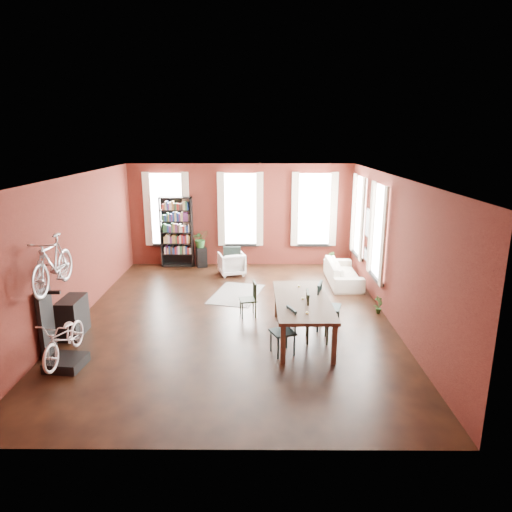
{
  "coord_description": "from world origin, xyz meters",
  "views": [
    {
      "loc": [
        0.57,
        -9.68,
        4.04
      ],
      "look_at": [
        0.51,
        0.6,
        1.31
      ],
      "focal_mm": 32.0,
      "sensor_mm": 36.0,
      "label": 1
    }
  ],
  "objects_px": {
    "dining_chair_d": "(329,307)",
    "console_table": "(73,317)",
    "white_armchair": "(232,263)",
    "bookshelf": "(177,232)",
    "dining_table": "(302,319)",
    "dining_chair_b": "(248,300)",
    "dining_chair_c": "(317,317)",
    "plant_stand": "(201,257)",
    "cream_sofa": "(343,269)",
    "bike_trainer": "(66,363)",
    "dining_chair_a": "(283,332)",
    "bicycle_floor": "(62,319)"
  },
  "relations": [
    {
      "from": "dining_chair_c",
      "to": "bookshelf",
      "type": "distance_m",
      "value": 6.65
    },
    {
      "from": "bike_trainer",
      "to": "bookshelf",
      "type": "bearing_deg",
      "value": 82.37
    },
    {
      "from": "dining_chair_a",
      "to": "bike_trainer",
      "type": "relative_size",
      "value": 1.46
    },
    {
      "from": "dining_chair_c",
      "to": "dining_table",
      "type": "bearing_deg",
      "value": 66.11
    },
    {
      "from": "bookshelf",
      "to": "white_armchair",
      "type": "xyz_separation_m",
      "value": [
        1.77,
        -0.94,
        -0.73
      ]
    },
    {
      "from": "console_table",
      "to": "dining_chair_c",
      "type": "bearing_deg",
      "value": -2.88
    },
    {
      "from": "dining_chair_c",
      "to": "dining_chair_d",
      "type": "distance_m",
      "value": 0.61
    },
    {
      "from": "dining_chair_b",
      "to": "plant_stand",
      "type": "xyz_separation_m",
      "value": [
        -1.56,
        4.07,
        -0.09
      ]
    },
    {
      "from": "plant_stand",
      "to": "bicycle_floor",
      "type": "xyz_separation_m",
      "value": [
        -1.63,
        -6.49,
        0.61
      ]
    },
    {
      "from": "dining_chair_d",
      "to": "console_table",
      "type": "relative_size",
      "value": 1.29
    },
    {
      "from": "bookshelf",
      "to": "console_table",
      "type": "distance_m",
      "value": 5.4
    },
    {
      "from": "dining_chair_c",
      "to": "bike_trainer",
      "type": "xyz_separation_m",
      "value": [
        -4.64,
        -1.14,
        -0.43
      ]
    },
    {
      "from": "bookshelf",
      "to": "cream_sofa",
      "type": "bearing_deg",
      "value": -18.95
    },
    {
      "from": "dining_table",
      "to": "bicycle_floor",
      "type": "bearing_deg",
      "value": -164.04
    },
    {
      "from": "dining_table",
      "to": "cream_sofa",
      "type": "height_order",
      "value": "dining_table"
    },
    {
      "from": "bike_trainer",
      "to": "console_table",
      "type": "bearing_deg",
      "value": 105.91
    },
    {
      "from": "dining_chair_c",
      "to": "bike_trainer",
      "type": "distance_m",
      "value": 4.79
    },
    {
      "from": "bookshelf",
      "to": "dining_chair_c",
      "type": "bearing_deg",
      "value": -55.47
    },
    {
      "from": "dining_chair_b",
      "to": "bookshelf",
      "type": "height_order",
      "value": "bookshelf"
    },
    {
      "from": "dining_chair_b",
      "to": "bookshelf",
      "type": "relative_size",
      "value": 0.37
    },
    {
      "from": "dining_table",
      "to": "dining_chair_d",
      "type": "height_order",
      "value": "dining_chair_d"
    },
    {
      "from": "dining_chair_a",
      "to": "dining_chair_d",
      "type": "distance_m",
      "value": 1.52
    },
    {
      "from": "dining_chair_d",
      "to": "white_armchair",
      "type": "bearing_deg",
      "value": 46.73
    },
    {
      "from": "bookshelf",
      "to": "dining_chair_d",
      "type": "bearing_deg",
      "value": -50.5
    },
    {
      "from": "console_table",
      "to": "dining_chair_d",
      "type": "bearing_deg",
      "value": 2.98
    },
    {
      "from": "dining_chair_a",
      "to": "white_armchair",
      "type": "xyz_separation_m",
      "value": [
        -1.26,
        5.09,
        -0.08
      ]
    },
    {
      "from": "bike_trainer",
      "to": "console_table",
      "type": "relative_size",
      "value": 0.77
    },
    {
      "from": "dining_chair_c",
      "to": "cream_sofa",
      "type": "relative_size",
      "value": 0.5
    },
    {
      "from": "dining_chair_a",
      "to": "bicycle_floor",
      "type": "bearing_deg",
      "value": -103.98
    },
    {
      "from": "dining_chair_a",
      "to": "plant_stand",
      "type": "bearing_deg",
      "value": 178.62
    },
    {
      "from": "dining_chair_a",
      "to": "dining_chair_b",
      "type": "bearing_deg",
      "value": 178.45
    },
    {
      "from": "dining_chair_b",
      "to": "console_table",
      "type": "xyz_separation_m",
      "value": [
        -3.61,
        -1.02,
        -0.0
      ]
    },
    {
      "from": "dining_chair_d",
      "to": "bike_trainer",
      "type": "xyz_separation_m",
      "value": [
        -4.94,
        -1.67,
        -0.43
      ]
    },
    {
      "from": "dining_chair_d",
      "to": "dining_chair_a",
      "type": "bearing_deg",
      "value": 153.94
    },
    {
      "from": "bookshelf",
      "to": "white_armchair",
      "type": "bearing_deg",
      "value": -27.99
    },
    {
      "from": "dining_chair_a",
      "to": "console_table",
      "type": "height_order",
      "value": "dining_chair_a"
    },
    {
      "from": "bike_trainer",
      "to": "bicycle_floor",
      "type": "xyz_separation_m",
      "value": [
        0.02,
        -0.01,
        0.84
      ]
    },
    {
      "from": "dining_chair_c",
      "to": "dining_chair_b",
      "type": "bearing_deg",
      "value": 51.21
    },
    {
      "from": "cream_sofa",
      "to": "plant_stand",
      "type": "height_order",
      "value": "cream_sofa"
    },
    {
      "from": "bookshelf",
      "to": "console_table",
      "type": "bearing_deg",
      "value": -103.83
    },
    {
      "from": "white_armchair",
      "to": "bike_trainer",
      "type": "xyz_separation_m",
      "value": [
        -2.65,
        -5.65,
        -0.28
      ]
    },
    {
      "from": "cream_sofa",
      "to": "dining_table",
      "type": "bearing_deg",
      "value": 157.6
    },
    {
      "from": "plant_stand",
      "to": "dining_table",
      "type": "bearing_deg",
      "value": -62.58
    },
    {
      "from": "dining_chair_c",
      "to": "dining_chair_d",
      "type": "xyz_separation_m",
      "value": [
        0.31,
        0.53,
        -0.0
      ]
    },
    {
      "from": "bookshelf",
      "to": "bike_trainer",
      "type": "height_order",
      "value": "bookshelf"
    },
    {
      "from": "dining_table",
      "to": "cream_sofa",
      "type": "xyz_separation_m",
      "value": [
        1.49,
        3.61,
        -0.01
      ]
    },
    {
      "from": "dining_chair_b",
      "to": "bicycle_floor",
      "type": "bearing_deg",
      "value": -63.4
    },
    {
      "from": "white_armchair",
      "to": "plant_stand",
      "type": "height_order",
      "value": "white_armchair"
    },
    {
      "from": "white_armchair",
      "to": "bookshelf",
      "type": "bearing_deg",
      "value": -44.11
    },
    {
      "from": "bookshelf",
      "to": "bicycle_floor",
      "type": "height_order",
      "value": "bookshelf"
    }
  ]
}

